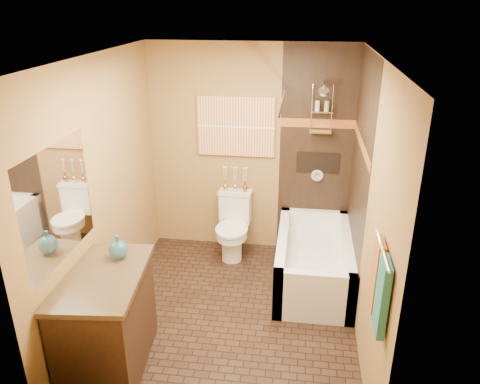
% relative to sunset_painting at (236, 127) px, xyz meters
% --- Properties ---
extents(floor, '(3.00, 3.00, 0.00)m').
position_rel_sunset_painting_xyz_m(floor, '(0.16, -1.48, -1.55)').
color(floor, black).
rests_on(floor, ground).
extents(wall_left, '(0.02, 3.00, 2.50)m').
position_rel_sunset_painting_xyz_m(wall_left, '(-1.04, -1.48, -0.30)').
color(wall_left, olive).
rests_on(wall_left, floor).
extents(wall_right, '(0.02, 3.00, 2.50)m').
position_rel_sunset_painting_xyz_m(wall_right, '(1.36, -1.48, -0.30)').
color(wall_right, olive).
rests_on(wall_right, floor).
extents(wall_back, '(2.40, 0.02, 2.50)m').
position_rel_sunset_painting_xyz_m(wall_back, '(0.16, 0.02, -0.30)').
color(wall_back, olive).
rests_on(wall_back, floor).
extents(wall_front, '(2.40, 0.02, 2.50)m').
position_rel_sunset_painting_xyz_m(wall_front, '(0.16, -2.98, -0.30)').
color(wall_front, olive).
rests_on(wall_front, floor).
extents(ceiling, '(3.00, 3.00, 0.00)m').
position_rel_sunset_painting_xyz_m(ceiling, '(0.16, -1.48, 0.95)').
color(ceiling, silver).
rests_on(ceiling, wall_back).
extents(alcove_tile_back, '(0.85, 0.01, 2.50)m').
position_rel_sunset_painting_xyz_m(alcove_tile_back, '(0.94, 0.01, -0.30)').
color(alcove_tile_back, black).
rests_on(alcove_tile_back, wall_back).
extents(alcove_tile_right, '(0.01, 1.50, 2.50)m').
position_rel_sunset_painting_xyz_m(alcove_tile_right, '(1.35, -0.73, -0.30)').
color(alcove_tile_right, black).
rests_on(alcove_tile_right, wall_right).
extents(mosaic_band_back, '(0.85, 0.01, 0.10)m').
position_rel_sunset_painting_xyz_m(mosaic_band_back, '(0.94, 0.00, 0.07)').
color(mosaic_band_back, '#8F3A1A').
rests_on(mosaic_band_back, alcove_tile_back).
extents(mosaic_band_right, '(0.01, 1.50, 0.10)m').
position_rel_sunset_painting_xyz_m(mosaic_band_right, '(1.34, -0.73, 0.07)').
color(mosaic_band_right, '#8F3A1A').
rests_on(mosaic_band_right, alcove_tile_right).
extents(alcove_niche, '(0.50, 0.01, 0.25)m').
position_rel_sunset_painting_xyz_m(alcove_niche, '(0.96, 0.01, -0.40)').
color(alcove_niche, black).
rests_on(alcove_niche, alcove_tile_back).
extents(shower_fixtures, '(0.24, 0.33, 1.16)m').
position_rel_sunset_painting_xyz_m(shower_fixtures, '(0.96, -0.10, 0.12)').
color(shower_fixtures, silver).
rests_on(shower_fixtures, floor).
extents(curtain_rod, '(0.03, 1.55, 0.03)m').
position_rel_sunset_painting_xyz_m(curtain_rod, '(0.56, -0.73, 0.47)').
color(curtain_rod, silver).
rests_on(curtain_rod, wall_back).
extents(towel_bar, '(0.02, 0.55, 0.02)m').
position_rel_sunset_painting_xyz_m(towel_bar, '(1.31, -2.53, -0.10)').
color(towel_bar, silver).
rests_on(towel_bar, wall_right).
extents(towel_teal, '(0.05, 0.22, 0.52)m').
position_rel_sunset_painting_xyz_m(towel_teal, '(1.32, -2.66, -0.37)').
color(towel_teal, '#206B6C').
rests_on(towel_teal, towel_bar).
extents(towel_rust, '(0.05, 0.22, 0.52)m').
position_rel_sunset_painting_xyz_m(towel_rust, '(1.32, -2.40, -0.37)').
color(towel_rust, '#98621B').
rests_on(towel_rust, towel_bar).
extents(sunset_painting, '(0.90, 0.04, 0.70)m').
position_rel_sunset_painting_xyz_m(sunset_painting, '(0.00, 0.00, 0.00)').
color(sunset_painting, '#D05E31').
rests_on(sunset_painting, wall_back).
extents(vanity_mirror, '(0.01, 1.00, 0.90)m').
position_rel_sunset_painting_xyz_m(vanity_mirror, '(-1.02, -2.25, -0.05)').
color(vanity_mirror, white).
rests_on(vanity_mirror, wall_left).
extents(bathtub, '(0.80, 1.50, 0.55)m').
position_rel_sunset_painting_xyz_m(bathtub, '(0.96, -0.73, -1.33)').
color(bathtub, white).
rests_on(bathtub, floor).
extents(toilet, '(0.41, 0.59, 0.78)m').
position_rel_sunset_painting_xyz_m(toilet, '(-0.00, -0.26, -1.16)').
color(toilet, white).
rests_on(toilet, floor).
extents(vanity, '(0.72, 1.07, 0.90)m').
position_rel_sunset_painting_xyz_m(vanity, '(-0.76, -2.25, -1.10)').
color(vanity, black).
rests_on(vanity, floor).
extents(teal_bottle, '(0.22, 0.22, 0.26)m').
position_rel_sunset_painting_xyz_m(teal_bottle, '(-0.71, -1.98, -0.54)').
color(teal_bottle, '#28677A').
rests_on(teal_bottle, vanity).
extents(bud_vases, '(0.30, 0.06, 0.30)m').
position_rel_sunset_painting_xyz_m(bud_vases, '(-0.00, -0.09, -0.61)').
color(bud_vases, gold).
rests_on(bud_vases, toilet).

